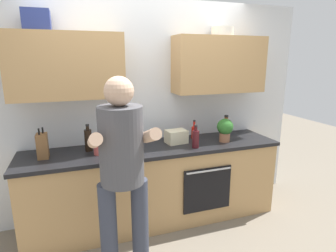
% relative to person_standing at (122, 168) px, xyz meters
% --- Properties ---
extents(ground_plane, '(12.00, 12.00, 0.00)m').
position_rel_person_standing_xyz_m(ground_plane, '(0.50, 0.79, -1.03)').
color(ground_plane, '#756B5B').
extents(back_wall_unit, '(4.00, 0.38, 2.50)m').
position_rel_person_standing_xyz_m(back_wall_unit, '(0.50, 1.07, 0.46)').
color(back_wall_unit, silver).
rests_on(back_wall_unit, ground).
extents(counter, '(2.84, 0.67, 0.90)m').
position_rel_person_standing_xyz_m(counter, '(0.50, 0.79, -0.57)').
color(counter, tan).
rests_on(counter, ground).
extents(person_standing, '(0.49, 0.45, 1.73)m').
position_rel_person_standing_xyz_m(person_standing, '(0.00, 0.00, 0.00)').
color(person_standing, '#383D4C').
rests_on(person_standing, ground).
extents(bottle_syrup, '(0.08, 0.08, 0.27)m').
position_rel_person_standing_xyz_m(bottle_syrup, '(0.24, 0.71, -0.02)').
color(bottle_syrup, '#8C4C14').
rests_on(bottle_syrup, counter).
extents(bottle_vinegar, '(0.08, 0.08, 0.27)m').
position_rel_person_standing_xyz_m(bottle_vinegar, '(1.44, 0.88, -0.01)').
color(bottle_vinegar, brown).
rests_on(bottle_vinegar, counter).
extents(bottle_hotsauce, '(0.07, 0.07, 0.22)m').
position_rel_person_standing_xyz_m(bottle_hotsauce, '(1.04, 0.96, -0.04)').
color(bottle_hotsauce, red).
rests_on(bottle_hotsauce, counter).
extents(bottle_wine, '(0.07, 0.07, 0.26)m').
position_rel_person_standing_xyz_m(bottle_wine, '(0.91, 0.62, -0.02)').
color(bottle_wine, '#471419').
rests_on(bottle_wine, counter).
extents(bottle_soy, '(0.08, 0.08, 0.29)m').
position_rel_person_standing_xyz_m(bottle_soy, '(-0.20, 0.89, -0.00)').
color(bottle_soy, black).
rests_on(bottle_soy, counter).
extents(cup_ceramic, '(0.09, 0.09, 0.10)m').
position_rel_person_standing_xyz_m(cup_ceramic, '(-0.12, 0.74, -0.08)').
color(cup_ceramic, '#BF4C47').
rests_on(cup_ceramic, counter).
extents(mixing_bowl, '(0.28, 0.28, 0.09)m').
position_rel_person_standing_xyz_m(mixing_bowl, '(0.06, 0.89, -0.08)').
color(mixing_bowl, silver).
rests_on(mixing_bowl, counter).
extents(knife_block, '(0.10, 0.14, 0.30)m').
position_rel_person_standing_xyz_m(knife_block, '(-0.64, 0.82, -0.00)').
color(knife_block, brown).
rests_on(knife_block, counter).
extents(potted_herb, '(0.19, 0.19, 0.27)m').
position_rel_person_standing_xyz_m(potted_herb, '(1.33, 0.72, 0.03)').
color(potted_herb, '#9E6647').
rests_on(potted_herb, counter).
extents(grocery_bag_rice, '(0.25, 0.20, 0.15)m').
position_rel_person_standing_xyz_m(grocery_bag_rice, '(0.77, 0.85, -0.05)').
color(grocery_bag_rice, beige).
rests_on(grocery_bag_rice, counter).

